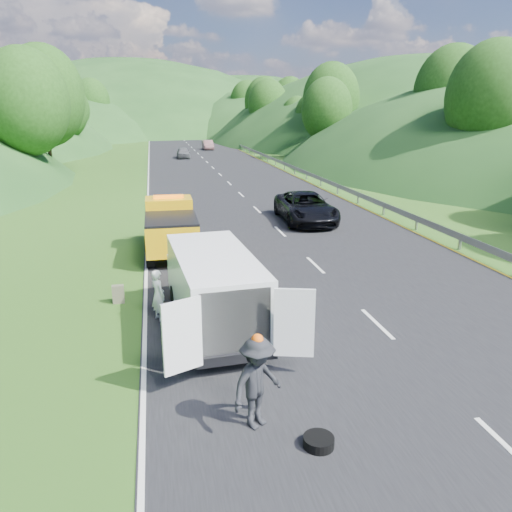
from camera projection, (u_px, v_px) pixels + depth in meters
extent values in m
plane|color=#38661E|center=(266.00, 307.00, 16.42)|extent=(320.00, 320.00, 0.00)
cube|color=black|center=(213.00, 168.00, 54.55)|extent=(14.00, 200.00, 0.02)
cube|color=gray|center=(255.00, 156.00, 67.70)|extent=(0.06, 140.00, 1.52)
cylinder|color=black|center=(150.00, 234.00, 24.01)|extent=(0.34, 0.97, 0.97)
cylinder|color=black|center=(189.00, 232.00, 24.37)|extent=(0.34, 0.97, 0.97)
cylinder|color=black|center=(150.00, 256.00, 20.36)|extent=(0.34, 0.97, 0.97)
cylinder|color=black|center=(196.00, 254.00, 20.71)|extent=(0.34, 0.97, 0.97)
cube|color=#F0AE0C|center=(169.00, 217.00, 23.15)|extent=(2.09, 1.56, 1.85)
cube|color=#F0AE0C|center=(172.00, 234.00, 21.16)|extent=(2.15, 3.31, 1.26)
cube|color=black|center=(171.00, 218.00, 20.97)|extent=(2.15, 3.31, 0.10)
cube|color=black|center=(169.00, 223.00, 24.40)|extent=(1.95, 1.17, 0.68)
cube|color=black|center=(169.00, 225.00, 25.00)|extent=(2.04, 0.20, 0.49)
cube|color=#F0AE0C|center=(168.00, 209.00, 24.54)|extent=(1.95, 0.77, 1.06)
cube|color=orange|center=(168.00, 197.00, 22.87)|extent=(1.36, 0.25, 0.16)
cube|color=black|center=(169.00, 208.00, 23.69)|extent=(1.85, 0.08, 0.88)
cylinder|color=black|center=(176.00, 298.00, 16.09)|extent=(0.36, 0.84, 0.82)
cylinder|color=black|center=(232.00, 292.00, 16.57)|extent=(0.36, 0.84, 0.82)
cylinder|color=black|center=(193.00, 345.00, 12.88)|extent=(0.36, 0.84, 0.82)
cylinder|color=black|center=(261.00, 337.00, 13.35)|extent=(0.36, 0.84, 0.82)
cube|color=white|center=(215.00, 286.00, 14.35)|extent=(2.47, 5.46, 1.89)
cube|color=white|center=(199.00, 270.00, 17.07)|extent=(2.11, 1.06, 1.02)
cube|color=black|center=(199.00, 248.00, 16.64)|extent=(1.91, 0.48, 0.85)
cube|color=black|center=(235.00, 322.00, 11.94)|extent=(1.74, 0.22, 1.64)
cube|color=white|center=(182.00, 336.00, 11.17)|extent=(0.91, 0.45, 1.74)
cube|color=white|center=(294.00, 323.00, 11.86)|extent=(0.95, 0.33, 1.74)
cube|color=black|center=(237.00, 358.00, 12.11)|extent=(2.05, 0.30, 0.26)
imported|color=white|center=(160.00, 320.00, 15.44)|extent=(0.65, 0.72, 1.60)
imported|color=tan|center=(199.00, 328.00, 14.84)|extent=(0.64, 0.57, 1.11)
imported|color=black|center=(257.00, 426.00, 10.29)|extent=(1.46, 1.31, 1.96)
cube|color=#595843|center=(118.00, 294.00, 16.68)|extent=(0.40, 0.23, 0.63)
cylinder|color=black|center=(318.00, 447.00, 9.64)|extent=(0.61, 0.61, 0.20)
imported|color=black|center=(305.00, 222.00, 28.68)|extent=(3.03, 6.10, 1.66)
imported|color=#505156|center=(183.00, 158.00, 64.92)|extent=(1.62, 4.03, 1.37)
imported|color=brown|center=(208.00, 150.00, 78.20)|extent=(1.51, 4.34, 1.43)
imported|color=brown|center=(180.00, 139.00, 103.89)|extent=(1.90, 4.67, 1.36)
imported|color=#7F4E72|center=(174.00, 136.00, 115.72)|extent=(1.62, 4.03, 1.37)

